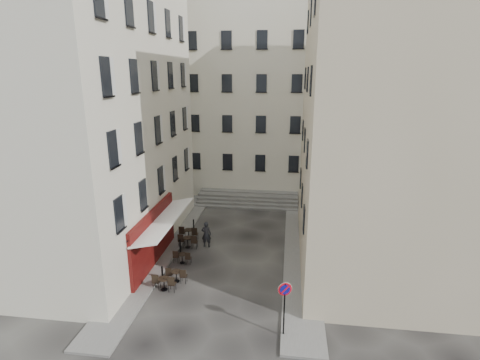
% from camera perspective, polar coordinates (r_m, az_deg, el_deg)
% --- Properties ---
extents(ground, '(90.00, 90.00, 0.00)m').
position_cam_1_polar(ground, '(22.42, -2.68, -14.46)').
color(ground, black).
rests_on(ground, ground).
extents(sidewalk_left, '(2.00, 22.00, 0.12)m').
position_cam_1_polar(sidewalk_left, '(26.86, -10.74, -9.17)').
color(sidewalk_left, slate).
rests_on(sidewalk_left, ground).
extents(sidewalk_right, '(2.00, 18.00, 0.12)m').
position_cam_1_polar(sidewalk_right, '(24.74, 9.12, -11.39)').
color(sidewalk_right, slate).
rests_on(sidewalk_right, ground).
extents(building_left, '(12.20, 16.20, 20.60)m').
position_cam_1_polar(building_left, '(26.13, -25.57, 12.19)').
color(building_left, beige).
rests_on(building_left, ground).
extents(building_right, '(12.20, 14.20, 18.60)m').
position_cam_1_polar(building_right, '(23.61, 25.04, 9.55)').
color(building_right, tan).
rests_on(building_right, ground).
extents(building_back, '(18.20, 10.20, 18.60)m').
position_cam_1_polar(building_back, '(38.31, 0.81, 12.96)').
color(building_back, beige).
rests_on(building_back, ground).
extents(cafe_storefront, '(1.74, 7.30, 3.50)m').
position_cam_1_polar(cafe_storefront, '(23.49, -12.82, -8.23)').
color(cafe_storefront, '#470A0A').
rests_on(cafe_storefront, ground).
extents(stone_steps, '(9.00, 3.15, 0.80)m').
position_cam_1_polar(stone_steps, '(33.60, 1.13, -3.02)').
color(stone_steps, '#615E5B').
rests_on(stone_steps, ground).
extents(bollard_near, '(0.12, 0.12, 0.98)m').
position_cam_1_polar(bollard_near, '(22.09, -11.75, -13.75)').
color(bollard_near, black).
rests_on(bollard_near, ground).
extents(bollard_mid, '(0.12, 0.12, 0.98)m').
position_cam_1_polar(bollard_mid, '(25.02, -9.11, -9.87)').
color(bollard_mid, black).
rests_on(bollard_mid, ground).
extents(bollard_far, '(0.12, 0.12, 0.98)m').
position_cam_1_polar(bollard_far, '(28.08, -7.08, -6.81)').
color(bollard_far, black).
rests_on(bollard_far, ground).
extents(no_parking_sign, '(0.59, 0.22, 2.69)m').
position_cam_1_polar(no_parking_sign, '(17.16, 6.81, -17.56)').
color(no_parking_sign, black).
rests_on(no_parking_sign, ground).
extents(bistro_table_a, '(1.29, 0.61, 0.91)m').
position_cam_1_polar(bistro_table_a, '(21.34, -11.48, -15.07)').
color(bistro_table_a, black).
rests_on(bistro_table_a, ground).
extents(bistro_table_b, '(1.20, 0.56, 0.85)m').
position_cam_1_polar(bistro_table_b, '(21.97, -9.64, -14.08)').
color(bistro_table_b, black).
rests_on(bistro_table_b, ground).
extents(bistro_table_c, '(1.14, 0.54, 0.80)m').
position_cam_1_polar(bistro_table_c, '(23.82, -8.78, -11.56)').
color(bistro_table_c, black).
rests_on(bistro_table_c, ground).
extents(bistro_table_d, '(1.34, 0.63, 0.94)m').
position_cam_1_polar(bistro_table_d, '(25.69, -7.94, -9.21)').
color(bistro_table_d, black).
rests_on(bistro_table_d, ground).
extents(bistro_table_e, '(1.35, 0.63, 0.95)m').
position_cam_1_polar(bistro_table_e, '(26.86, -7.82, -8.03)').
color(bistro_table_e, black).
rests_on(bistro_table_e, ground).
extents(pedestrian, '(0.69, 0.47, 1.81)m').
position_cam_1_polar(pedestrian, '(25.52, -5.16, -8.25)').
color(pedestrian, black).
rests_on(pedestrian, ground).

